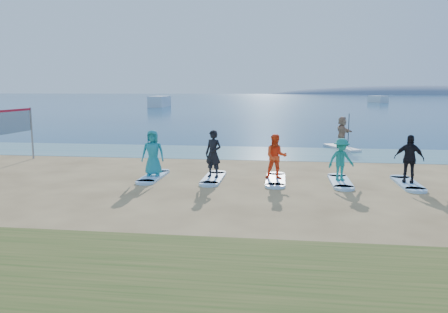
# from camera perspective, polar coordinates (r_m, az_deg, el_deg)

# --- Properties ---
(ground) EXTENTS (600.00, 600.00, 0.00)m
(ground) POSITION_cam_1_polar(r_m,az_deg,el_deg) (13.05, 1.50, -6.17)
(ground) COLOR tan
(ground) RESTS_ON ground
(shallow_water) EXTENTS (600.00, 600.00, 0.00)m
(shallow_water) POSITION_cam_1_polar(r_m,az_deg,el_deg) (23.31, 4.27, 0.48)
(shallow_water) COLOR teal
(shallow_water) RESTS_ON ground
(ocean) EXTENTS (600.00, 600.00, 0.00)m
(ocean) POSITION_cam_1_polar(r_m,az_deg,el_deg) (172.57, 7.27, 7.60)
(ocean) COLOR navy
(ocean) RESTS_ON ground
(island_ridge) EXTENTS (220.00, 56.00, 18.00)m
(island_ridge) POSITION_cam_1_polar(r_m,az_deg,el_deg) (326.28, 24.55, 7.41)
(island_ridge) COLOR slate
(island_ridge) RESTS_ON ground
(paddleboard) EXTENTS (1.84, 3.03, 0.12)m
(paddleboard) POSITION_cam_1_polar(r_m,az_deg,el_deg) (25.80, 15.09, 1.12)
(paddleboard) COLOR silver
(paddleboard) RESTS_ON ground
(paddleboarder) EXTENTS (0.95, 1.67, 1.72)m
(paddleboarder) POSITION_cam_1_polar(r_m,az_deg,el_deg) (25.69, 15.17, 3.15)
(paddleboarder) COLOR tan
(paddleboarder) RESTS_ON paddleboard
(boat_offshore_a) EXTENTS (3.19, 8.75, 2.04)m
(boat_offshore_a) POSITION_cam_1_polar(r_m,az_deg,el_deg) (85.87, -8.39, 6.44)
(boat_offshore_a) COLOR silver
(boat_offshore_a) RESTS_ON ground
(boat_offshore_b) EXTENTS (4.01, 7.16, 1.71)m
(boat_offshore_b) POSITION_cam_1_polar(r_m,az_deg,el_deg) (117.98, 19.43, 6.65)
(boat_offshore_b) COLOR silver
(boat_offshore_b) RESTS_ON ground
(surfboard_0) EXTENTS (0.70, 2.20, 0.09)m
(surfboard_0) POSITION_cam_1_polar(r_m,az_deg,el_deg) (16.99, -9.20, -2.60)
(surfboard_0) COLOR #A4D6FF
(surfboard_0) RESTS_ON ground
(student_0) EXTENTS (0.89, 0.62, 1.75)m
(student_0) POSITION_cam_1_polar(r_m,az_deg,el_deg) (16.84, -9.27, 0.47)
(student_0) COLOR teal
(student_0) RESTS_ON surfboard_0
(surfboard_1) EXTENTS (0.70, 2.20, 0.09)m
(surfboard_1) POSITION_cam_1_polar(r_m,az_deg,el_deg) (16.48, -1.39, -2.85)
(surfboard_1) COLOR #A4D6FF
(surfboard_1) RESTS_ON ground
(student_1) EXTENTS (0.76, 0.64, 1.78)m
(student_1) POSITION_cam_1_polar(r_m,az_deg,el_deg) (16.31, -1.41, 0.37)
(student_1) COLOR black
(student_1) RESTS_ON surfboard_1
(surfboard_2) EXTENTS (0.70, 2.20, 0.09)m
(surfboard_2) POSITION_cam_1_polar(r_m,az_deg,el_deg) (16.28, 6.75, -3.05)
(surfboard_2) COLOR #A4D6FF
(surfboard_2) RESTS_ON ground
(student_2) EXTENTS (0.84, 0.68, 1.65)m
(student_2) POSITION_cam_1_polar(r_m,az_deg,el_deg) (16.12, 6.81, -0.02)
(student_2) COLOR #FF481A
(student_2) RESTS_ON surfboard_2
(surfboard_3) EXTENTS (0.70, 2.20, 0.09)m
(surfboard_3) POSITION_cam_1_polar(r_m,az_deg,el_deg) (16.42, 14.94, -3.19)
(surfboard_3) COLOR #A4D6FF
(surfboard_3) RESTS_ON ground
(student_3) EXTENTS (1.14, 0.91, 1.54)m
(student_3) POSITION_cam_1_polar(r_m,az_deg,el_deg) (16.27, 15.05, -0.38)
(student_3) COLOR teal
(student_3) RESTS_ON surfboard_3
(surfboard_4) EXTENTS (0.70, 2.20, 0.09)m
(surfboard_4) POSITION_cam_1_polar(r_m,az_deg,el_deg) (16.88, 22.83, -3.26)
(surfboard_4) COLOR #A4D6FF
(surfboard_4) RESTS_ON ground
(student_4) EXTENTS (1.08, 0.73, 1.70)m
(student_4) POSITION_cam_1_polar(r_m,az_deg,el_deg) (16.72, 23.01, -0.26)
(student_4) COLOR black
(student_4) RESTS_ON surfboard_4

